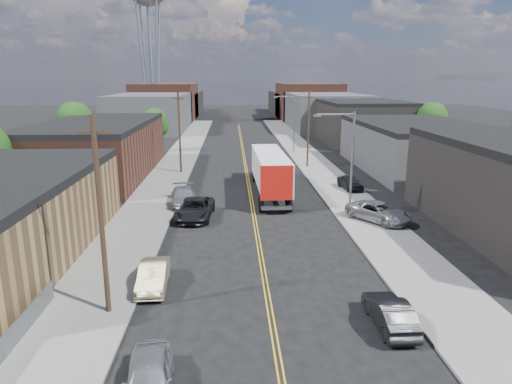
{
  "coord_description": "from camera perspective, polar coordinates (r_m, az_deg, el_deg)",
  "views": [
    {
      "loc": [
        -1.87,
        -11.36,
        11.66
      ],
      "look_at": [
        0.1,
        24.94,
        2.5
      ],
      "focal_mm": 32.0,
      "sensor_mm": 36.0,
      "label": 1
    }
  ],
  "objects": [
    {
      "name": "ground",
      "position": [
        72.33,
        -1.59,
        4.86
      ],
      "size": [
        260.0,
        260.0,
        0.0
      ],
      "primitive_type": "plane",
      "color": "black",
      "rests_on": "ground"
    },
    {
      "name": "centerline",
      "position": [
        57.58,
        -1.18,
        2.46
      ],
      "size": [
        0.32,
        120.0,
        0.01
      ],
      "primitive_type": "cube",
      "color": "gold",
      "rests_on": "ground"
    },
    {
      "name": "sidewalk_left",
      "position": [
        58.04,
        -10.6,
        2.38
      ],
      "size": [
        5.0,
        140.0,
        0.15
      ],
      "primitive_type": "cube",
      "color": "slate",
      "rests_on": "ground"
    },
    {
      "name": "sidewalk_right",
      "position": [
        58.65,
        8.14,
        2.61
      ],
      "size": [
        5.0,
        140.0,
        0.15
      ],
      "primitive_type": "cube",
      "color": "slate",
      "rests_on": "ground"
    },
    {
      "name": "warehouse_brown",
      "position": [
        58.26,
        -19.22,
        5.11
      ],
      "size": [
        12.0,
        26.0,
        6.6
      ],
      "color": "#4A271D",
      "rests_on": "ground"
    },
    {
      "name": "industrial_right_b",
      "position": [
        62.72,
        19.39,
        5.45
      ],
      "size": [
        14.0,
        24.0,
        6.1
      ],
      "color": "#353537",
      "rests_on": "ground"
    },
    {
      "name": "industrial_right_c",
      "position": [
        87.06,
        12.97,
        8.61
      ],
      "size": [
        14.0,
        22.0,
        7.6
      ],
      "color": "black",
      "rests_on": "ground"
    },
    {
      "name": "skyline_left_a",
      "position": [
        108.16,
        -12.93,
        9.73
      ],
      "size": [
        16.0,
        30.0,
        8.0
      ],
      "primitive_type": "cube",
      "color": "#353537",
      "rests_on": "ground"
    },
    {
      "name": "skyline_right_a",
      "position": [
        108.85,
        8.62,
        9.95
      ],
      "size": [
        16.0,
        30.0,
        8.0
      ],
      "primitive_type": "cube",
      "color": "#353537",
      "rests_on": "ground"
    },
    {
      "name": "skyline_left_b",
      "position": [
        132.77,
        -11.16,
        11.01
      ],
      "size": [
        16.0,
        26.0,
        10.0
      ],
      "primitive_type": "cube",
      "color": "#4A271D",
      "rests_on": "ground"
    },
    {
      "name": "skyline_right_b",
      "position": [
        133.33,
        6.46,
        11.19
      ],
      "size": [
        16.0,
        26.0,
        10.0
      ],
      "primitive_type": "cube",
      "color": "#4A271D",
      "rests_on": "ground"
    },
    {
      "name": "skyline_left_c",
      "position": [
        152.66,
        -10.1,
        10.86
      ],
      "size": [
        16.0,
        40.0,
        7.0
      ],
      "primitive_type": "cube",
      "color": "black",
      "rests_on": "ground"
    },
    {
      "name": "skyline_right_c",
      "position": [
        153.15,
        5.21,
        11.03
      ],
      "size": [
        16.0,
        40.0,
        7.0
      ],
      "primitive_type": "cube",
      "color": "black",
      "rests_on": "ground"
    },
    {
      "name": "streetlight_near",
      "position": [
        38.1,
        11.36,
        4.3
      ],
      "size": [
        3.39,
        0.25,
        9.0
      ],
      "color": "gray",
      "rests_on": "ground"
    },
    {
      "name": "streetlight_far",
      "position": [
        72.26,
        4.49,
        9.07
      ],
      "size": [
        3.39,
        0.25,
        9.0
      ],
      "color": "gray",
      "rests_on": "ground"
    },
    {
      "name": "utility_pole_left_near",
      "position": [
        23.21,
        -18.82,
        -2.95
      ],
      "size": [
        1.6,
        0.26,
        10.0
      ],
      "color": "black",
      "rests_on": "ground"
    },
    {
      "name": "utility_pole_left_far",
      "position": [
        57.09,
        -9.53,
        7.39
      ],
      "size": [
        1.6,
        0.26,
        10.0
      ],
      "color": "black",
      "rests_on": "ground"
    },
    {
      "name": "utility_pole_right",
      "position": [
        60.56,
        6.55,
        7.87
      ],
      "size": [
        1.6,
        0.26,
        10.0
      ],
      "color": "black",
      "rests_on": "ground"
    },
    {
      "name": "tree_left_mid",
      "position": [
        70.21,
        -21.64,
        8.11
      ],
      "size": [
        5.1,
        5.04,
        8.37
      ],
      "color": "black",
      "rests_on": "ground"
    },
    {
      "name": "tree_left_far",
      "position": [
        74.68,
        -12.53,
        8.36
      ],
      "size": [
        4.35,
        4.2,
        6.97
      ],
      "color": "black",
      "rests_on": "ground"
    },
    {
      "name": "tree_right_far",
      "position": [
        78.44,
        21.17,
        8.46
      ],
      "size": [
        4.85,
        4.76,
        7.91
      ],
      "color": "black",
      "rests_on": "ground"
    },
    {
      "name": "semi_truck",
      "position": [
        47.32,
        1.63,
        2.95
      ],
      "size": [
        3.11,
        16.62,
        4.35
      ],
      "rotation": [
        0.0,
        0.0,
        0.02
      ],
      "color": "silver",
      "rests_on": "ground"
    },
    {
      "name": "car_left_a",
      "position": [
        18.84,
        -13.21,
        -21.68
      ],
      "size": [
        2.19,
        4.53,
        1.49
      ],
      "primitive_type": "imported",
      "rotation": [
        0.0,
        0.0,
        0.1
      ],
      "color": "#A6A9AB",
      "rests_on": "ground"
    },
    {
      "name": "car_left_b",
      "position": [
        26.94,
        -12.71,
        -10.18
      ],
      "size": [
        1.71,
        4.45,
        1.45
      ],
      "primitive_type": "imported",
      "rotation": [
        0.0,
        0.0,
        0.04
      ],
      "color": "#8C865C",
      "rests_on": "ground"
    },
    {
      "name": "car_left_c",
      "position": [
        39.02,
        -7.59,
        -2.1
      ],
      "size": [
        3.25,
        6.17,
        1.65
      ],
      "primitive_type": "imported",
      "rotation": [
        0.0,
        0.0,
        -0.09
      ],
      "color": "black",
      "rests_on": "ground"
    },
    {
      "name": "car_left_d",
      "position": [
        43.05,
        -9.05,
        -0.61
      ],
      "size": [
        2.99,
        5.92,
        1.65
      ],
      "primitive_type": "imported",
      "rotation": [
        0.0,
        0.0,
        0.12
      ],
      "color": "gray",
      "rests_on": "ground"
    },
    {
      "name": "car_right_oncoming",
      "position": [
        23.46,
        16.39,
        -14.28
      ],
      "size": [
        1.57,
        4.38,
        1.44
      ],
      "primitive_type": "imported",
      "rotation": [
        0.0,
        0.0,
        3.15
      ],
      "color": "black",
      "rests_on": "ground"
    },
    {
      "name": "car_right_lot_a",
      "position": [
        38.81,
        15.08,
        -2.42
      ],
      "size": [
        5.28,
        6.05,
        1.55
      ],
      "primitive_type": "imported",
      "rotation": [
        0.0,
        0.0,
        0.6
      ],
      "color": "#9B9EA0",
      "rests_on": "sidewalk_right"
    },
    {
      "name": "car_right_lot_c",
      "position": [
        49.25,
        11.68,
        1.19
      ],
      "size": [
        2.25,
        4.42,
        1.44
      ],
      "primitive_type": "imported",
      "rotation": [
        0.0,
        0.0,
        0.13
      ],
      "color": "black",
      "rests_on": "sidewalk_right"
    },
    {
      "name": "car_ahead_truck",
      "position": [
        61.79,
        2.54,
        3.99
      ],
      "size": [
        3.23,
        5.89,
        1.56
      ],
      "primitive_type": "imported",
      "rotation": [
        0.0,
        0.0,
        0.12
      ],
      "color": "black",
      "rests_on": "ground"
    }
  ]
}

